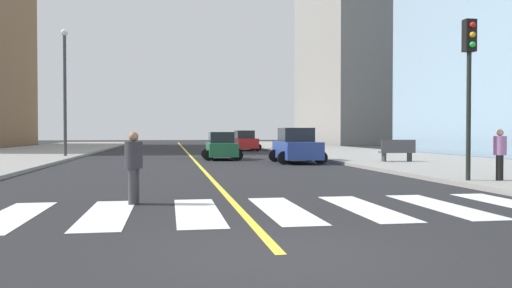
% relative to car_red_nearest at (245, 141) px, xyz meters
% --- Properties ---
extents(ground_plane, '(220.00, 220.00, 0.00)m').
position_rel_car_red_nearest_xyz_m(ground_plane, '(-5.35, -40.54, -0.85)').
color(ground_plane, black).
extents(sidewalk_kerb_east, '(10.00, 120.00, 0.15)m').
position_rel_car_red_nearest_xyz_m(sidewalk_kerb_east, '(6.85, -20.54, -0.78)').
color(sidewalk_kerb_east, gray).
rests_on(sidewalk_kerb_east, ground).
extents(crosswalk_paint, '(13.50, 4.00, 0.01)m').
position_rel_car_red_nearest_xyz_m(crosswalk_paint, '(-5.35, -36.54, -0.85)').
color(crosswalk_paint, silver).
rests_on(crosswalk_paint, ground).
extents(lane_divider_paint, '(0.16, 80.00, 0.01)m').
position_rel_car_red_nearest_xyz_m(lane_divider_paint, '(-5.35, -0.54, -0.85)').
color(lane_divider_paint, yellow).
rests_on(lane_divider_paint, ground).
extents(parking_garage_concrete, '(18.00, 24.00, 30.18)m').
position_rel_car_red_nearest_xyz_m(parking_garage_concrete, '(22.93, 26.46, 14.24)').
color(parking_garage_concrete, gray).
rests_on(parking_garage_concrete, ground).
extents(car_red_nearest, '(2.62, 4.13, 1.83)m').
position_rel_car_red_nearest_xyz_m(car_red_nearest, '(0.00, 0.00, 0.00)').
color(car_red_nearest, red).
rests_on(car_red_nearest, ground).
extents(car_blue_second, '(2.68, 4.26, 1.89)m').
position_rel_car_red_nearest_xyz_m(car_blue_second, '(-0.01, -19.71, 0.03)').
color(car_blue_second, '#2D479E').
rests_on(car_blue_second, ground).
extents(car_green_third, '(2.36, 3.76, 1.67)m').
position_rel_car_red_nearest_xyz_m(car_green_third, '(-3.68, -15.57, -0.07)').
color(car_green_third, '#236B42').
rests_on(car_green_third, ground).
extents(traffic_light_near_corner, '(0.36, 0.41, 4.99)m').
position_rel_car_red_nearest_xyz_m(traffic_light_near_corner, '(2.38, -32.35, 2.79)').
color(traffic_light_near_corner, black).
rests_on(traffic_light_near_corner, sidewalk_kerb_east).
extents(park_bench, '(1.84, 0.71, 1.12)m').
position_rel_car_red_nearest_xyz_m(park_bench, '(4.79, -21.87, -0.16)').
color(park_bench, '#47474C').
rests_on(park_bench, sidewalk_kerb_east).
extents(pedestrian_crossing, '(0.41, 0.41, 1.66)m').
position_rel_car_red_nearest_xyz_m(pedestrian_crossing, '(-7.62, -35.10, 0.06)').
color(pedestrian_crossing, '#38383D').
rests_on(pedestrian_crossing, ground).
extents(pedestrian_waiting_east, '(0.39, 0.39, 1.59)m').
position_rel_car_red_nearest_xyz_m(pedestrian_waiting_east, '(3.35, -32.49, 0.17)').
color(pedestrian_waiting_east, black).
rests_on(pedestrian_waiting_east, sidewalk_kerb_east).
extents(street_lamp, '(0.44, 0.44, 8.10)m').
position_rel_car_red_nearest_xyz_m(street_lamp, '(-13.38, -12.16, 4.03)').
color(street_lamp, '#38383D').
rests_on(street_lamp, sidewalk_kerb_west).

